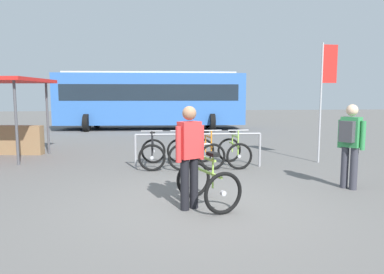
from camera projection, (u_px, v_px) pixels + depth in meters
name	position (u px, v px, depth m)	size (l,w,h in m)	color
ground_plane	(197.00, 205.00, 5.85)	(80.00, 80.00, 0.00)	#605E5B
bike_rack_rail	(199.00, 142.00, 8.84)	(3.21, 0.21, 0.88)	#99999E
racked_bike_black	(153.00, 153.00, 8.94)	(0.73, 1.12, 0.97)	black
racked_bike_teal	(180.00, 152.00, 9.01)	(0.71, 1.11, 0.97)	black
racked_bike_orange	(207.00, 152.00, 9.07)	(0.74, 1.14, 0.97)	black
racked_bike_lime	(234.00, 152.00, 9.14)	(0.66, 1.08, 0.97)	black
featured_bicycle	(204.00, 175.00, 5.89)	(0.96, 1.25, 1.09)	black
person_with_featured_bike	(189.00, 153.00, 5.53)	(0.48, 0.34, 1.64)	black
pedestrian_with_backpack	(350.00, 141.00, 6.76)	(0.44, 0.47, 1.64)	#383842
bus_distant	(151.00, 97.00, 19.35)	(10.18, 3.96, 3.08)	#3366B7
banner_flag	(326.00, 80.00, 9.39)	(0.44, 0.05, 3.20)	#B2B2B7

